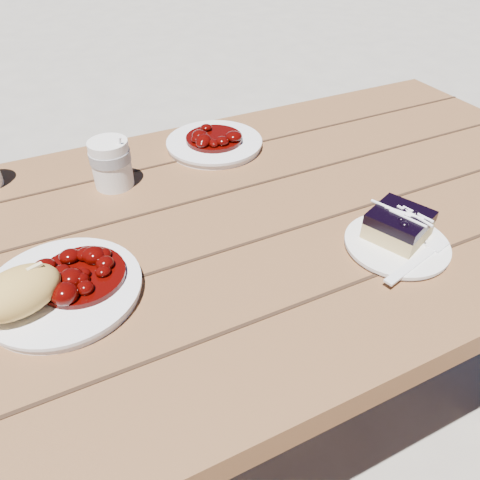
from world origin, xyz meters
name	(u,v)px	position (x,y,z in m)	size (l,w,h in m)	color
ground	(169,463)	(0.00, 0.00, 0.00)	(60.00, 60.00, 0.00)	#9B968C
picnic_table	(139,313)	(0.00, 0.00, 0.59)	(2.00, 1.55, 0.75)	brown
main_plate	(64,291)	(-0.11, -0.07, 0.76)	(0.23, 0.23, 0.02)	white
goulash_stew	(79,268)	(-0.08, -0.06, 0.79)	(0.13, 0.13, 0.04)	#410402
bread_roll	(18,292)	(-0.17, -0.09, 0.80)	(0.12, 0.08, 0.06)	tan
dessert_plate	(396,245)	(0.41, -0.20, 0.76)	(0.17, 0.17, 0.01)	white
blueberry_cake	(399,224)	(0.42, -0.18, 0.78)	(0.12, 0.12, 0.05)	#D2B772
fork_dessert	(411,265)	(0.39, -0.25, 0.76)	(0.03, 0.16, 0.01)	white
coffee_cup	(111,164)	(0.03, 0.21, 0.80)	(0.08, 0.08, 0.10)	white
second_plate	(214,144)	(0.28, 0.27, 0.76)	(0.21, 0.21, 0.02)	white
second_stew	(214,132)	(0.28, 0.27, 0.79)	(0.13, 0.13, 0.04)	#410402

